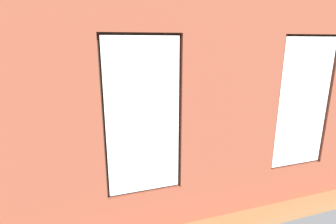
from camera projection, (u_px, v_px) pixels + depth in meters
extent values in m
cube|color=#99663D|center=(167.00, 147.00, 6.22)|extent=(6.61, 6.01, 0.10)
cube|color=brown|center=(230.00, 111.00, 3.41)|extent=(1.40, 0.16, 3.01)
cube|color=brown|center=(34.00, 129.00, 2.71)|extent=(1.38, 0.16, 3.01)
cube|color=brown|center=(290.00, 181.00, 4.08)|extent=(0.92, 0.16, 0.57)
cube|color=brown|center=(313.00, 13.00, 3.44)|extent=(0.92, 0.16, 0.54)
cube|color=white|center=(303.00, 104.00, 3.72)|extent=(0.86, 0.03, 1.84)
cube|color=#38281E|center=(300.00, 103.00, 3.77)|extent=(0.92, 0.04, 1.90)
cube|color=brown|center=(145.00, 209.00, 3.38)|extent=(0.92, 0.16, 0.57)
cube|color=brown|center=(139.00, 6.00, 2.74)|extent=(0.92, 0.16, 0.54)
cube|color=white|center=(143.00, 119.00, 3.02)|extent=(0.86, 0.03, 1.84)
cube|color=#38281E|center=(142.00, 117.00, 3.07)|extent=(0.92, 0.04, 1.90)
cube|color=#A87547|center=(222.00, 174.00, 3.75)|extent=(3.44, 0.24, 0.06)
cube|color=black|center=(227.00, 94.00, 3.44)|extent=(0.44, 0.03, 0.65)
cube|color=teal|center=(226.00, 93.00, 3.45)|extent=(0.38, 0.01, 0.59)
cube|color=silver|center=(16.00, 91.00, 4.74)|extent=(0.10, 5.01, 3.01)
cube|color=black|center=(156.00, 183.00, 4.14)|extent=(2.01, 0.85, 0.42)
cube|color=black|center=(162.00, 169.00, 3.74)|extent=(2.01, 0.24, 0.38)
cube|color=black|center=(208.00, 158.00, 4.33)|extent=(0.22, 0.85, 0.24)
cube|color=black|center=(96.00, 174.00, 3.79)|extent=(0.22, 0.85, 0.24)
cube|color=black|center=(179.00, 163.00, 4.23)|extent=(0.72, 0.65, 0.12)
cube|color=black|center=(130.00, 170.00, 3.99)|extent=(0.72, 0.65, 0.12)
cube|color=black|center=(259.00, 132.00, 6.46)|extent=(0.99, 1.88, 0.42)
cube|color=black|center=(272.00, 116.00, 6.43)|extent=(0.38, 1.83, 0.38)
cube|color=black|center=(244.00, 112.00, 7.13)|extent=(0.86, 0.29, 0.24)
cube|color=black|center=(281.00, 131.00, 5.63)|extent=(0.86, 0.29, 0.24)
cube|color=black|center=(251.00, 118.00, 6.70)|extent=(0.69, 0.68, 0.12)
cube|color=black|center=(267.00, 126.00, 6.06)|extent=(0.69, 0.68, 0.12)
cube|color=olive|center=(147.00, 125.00, 6.38)|extent=(1.53, 0.72, 0.04)
cube|color=olive|center=(170.00, 127.00, 6.92)|extent=(0.07, 0.07, 0.40)
cube|color=olive|center=(117.00, 132.00, 6.50)|extent=(0.07, 0.07, 0.40)
cube|color=olive|center=(178.00, 134.00, 6.37)|extent=(0.07, 0.07, 0.40)
cube|color=olive|center=(120.00, 141.00, 5.95)|extent=(0.07, 0.07, 0.40)
cylinder|color=#B23D38|center=(138.00, 122.00, 6.38)|extent=(0.08, 0.08, 0.10)
cylinder|color=#B7333D|center=(147.00, 122.00, 6.36)|extent=(0.08, 0.08, 0.09)
cylinder|color=beige|center=(153.00, 123.00, 6.30)|extent=(0.13, 0.13, 0.09)
sphere|color=#1E5B28|center=(153.00, 118.00, 6.26)|extent=(0.16, 0.16, 0.16)
cube|color=#59595B|center=(162.00, 120.00, 6.61)|extent=(0.17, 0.12, 0.02)
cube|color=black|center=(129.00, 127.00, 6.13)|extent=(0.17, 0.14, 0.02)
cube|color=black|center=(41.00, 158.00, 4.93)|extent=(0.92, 0.42, 0.53)
cube|color=black|center=(39.00, 143.00, 4.85)|extent=(0.52, 0.20, 0.05)
cube|color=black|center=(38.00, 141.00, 4.84)|extent=(0.06, 0.04, 0.06)
cube|color=black|center=(36.00, 120.00, 4.74)|extent=(1.18, 0.04, 0.73)
cube|color=black|center=(36.00, 120.00, 4.76)|extent=(1.13, 0.01, 0.68)
cylinder|color=olive|center=(113.00, 125.00, 7.29)|extent=(0.53, 0.53, 0.28)
ellipsoid|color=white|center=(112.00, 113.00, 7.20)|extent=(1.18, 1.18, 0.47)
ellipsoid|color=navy|center=(109.00, 109.00, 7.15)|extent=(0.44, 0.44, 0.18)
cylinder|color=brown|center=(219.00, 122.00, 7.63)|extent=(0.21, 0.21, 0.22)
cylinder|color=brown|center=(220.00, 117.00, 7.59)|extent=(0.03, 0.03, 0.08)
ellipsoid|color=#1E5B28|center=(220.00, 111.00, 7.54)|extent=(0.41, 0.41, 0.28)
cylinder|color=#9E5638|center=(49.00, 211.00, 3.55)|extent=(0.33, 0.33, 0.30)
cylinder|color=brown|center=(45.00, 183.00, 3.44)|extent=(0.06, 0.06, 0.57)
cone|color=#286B2D|center=(18.00, 149.00, 3.23)|extent=(0.61, 0.18, 0.56)
cone|color=#286B2D|center=(41.00, 149.00, 3.12)|extent=(0.25, 0.56, 0.63)
cone|color=#286B2D|center=(55.00, 141.00, 3.32)|extent=(0.52, 0.24, 0.65)
cone|color=#286B2D|center=(46.00, 140.00, 3.56)|extent=(0.26, 0.64, 0.54)
cylinder|color=brown|center=(189.00, 123.00, 7.52)|extent=(0.20, 0.20, 0.20)
cylinder|color=brown|center=(189.00, 118.00, 7.48)|extent=(0.03, 0.03, 0.11)
ellipsoid|color=#1E5B28|center=(189.00, 111.00, 7.42)|extent=(0.46, 0.46, 0.35)
cylinder|color=brown|center=(219.00, 110.00, 8.74)|extent=(0.30, 0.30, 0.36)
cylinder|color=brown|center=(219.00, 103.00, 8.69)|extent=(0.05, 0.05, 0.07)
ellipsoid|color=#337F38|center=(219.00, 97.00, 8.63)|extent=(0.58, 0.58, 0.36)
cylinder|color=#47423D|center=(65.00, 123.00, 7.25)|extent=(0.38, 0.38, 0.38)
cylinder|color=brown|center=(63.00, 109.00, 7.14)|extent=(0.07, 0.07, 0.45)
cone|color=#3D8E42|center=(52.00, 90.00, 6.94)|extent=(0.56, 0.15, 0.68)
cone|color=#3D8E42|center=(55.00, 91.00, 6.82)|extent=(0.48, 0.47, 0.70)
cone|color=#3D8E42|center=(63.00, 95.00, 6.77)|extent=(0.28, 0.70, 0.55)
cone|color=#3D8E42|center=(70.00, 90.00, 7.01)|extent=(0.58, 0.28, 0.68)
cone|color=#3D8E42|center=(69.00, 89.00, 7.17)|extent=(0.55, 0.42, 0.68)
cone|color=#3D8E42|center=(64.00, 89.00, 7.25)|extent=(0.27, 0.62, 0.65)
cone|color=#3D8E42|center=(56.00, 89.00, 7.10)|extent=(0.44, 0.48, 0.71)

